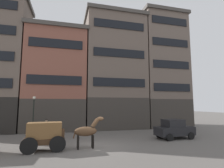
{
  "coord_description": "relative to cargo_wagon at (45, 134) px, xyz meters",
  "views": [
    {
      "loc": [
        -2.2,
        -13.97,
        3.24
      ],
      "look_at": [
        1.92,
        2.11,
        5.2
      ],
      "focal_mm": 28.16,
      "sensor_mm": 36.0,
      "label": 1
    }
  ],
  "objects": [
    {
      "name": "sedan_dark",
      "position": [
        11.52,
        1.69,
        -0.23
      ],
      "size": [
        3.82,
        2.11,
        1.83
      ],
      "color": "black",
      "rests_on": "ground_plane"
    },
    {
      "name": "draft_horse",
      "position": [
        2.95,
        0.0,
        0.12
      ],
      "size": [
        2.35,
        0.7,
        2.3
      ],
      "color": "#513823",
      "rests_on": "ground_plane"
    },
    {
      "name": "building_center_left",
      "position": [
        -0.02,
        10.93,
        5.59
      ],
      "size": [
        7.98,
        6.09,
        13.39
      ],
      "color": "#38332D",
      "rests_on": "ground_plane"
    },
    {
      "name": "cargo_wagon",
      "position": [
        0.0,
        0.0,
        0.0
      ],
      "size": [
        2.99,
        1.68,
        1.98
      ],
      "color": "#3D2819",
      "rests_on": "ground_plane"
    },
    {
      "name": "building_far_right",
      "position": [
        15.74,
        10.92,
        7.72
      ],
      "size": [
        7.26,
        6.09,
        17.63
      ],
      "color": "#38332D",
      "rests_on": "ground_plane"
    },
    {
      "name": "ground_plane",
      "position": [
        3.62,
        0.39,
        -1.15
      ],
      "size": [
        120.0,
        120.0,
        0.0
      ],
      "primitive_type": "plane",
      "color": "#605B56"
    },
    {
      "name": "pedestrian_officer",
      "position": [
        -0.55,
        5.72,
        -0.17
      ],
      "size": [
        0.48,
        0.48,
        1.79
      ],
      "color": "black",
      "rests_on": "ground_plane"
    },
    {
      "name": "building_center_right",
      "position": [
        8.04,
        10.93,
        7.12
      ],
      "size": [
        8.84,
        6.09,
        16.45
      ],
      "color": "#38332D",
      "rests_on": "ground_plane"
    },
    {
      "name": "streetlamp_curbside",
      "position": [
        -1.97,
        6.59,
        1.52
      ],
      "size": [
        0.32,
        0.32,
        4.12
      ],
      "color": "black",
      "rests_on": "ground_plane"
    }
  ]
}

